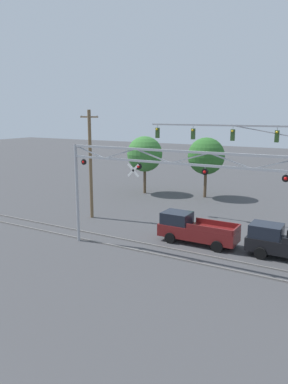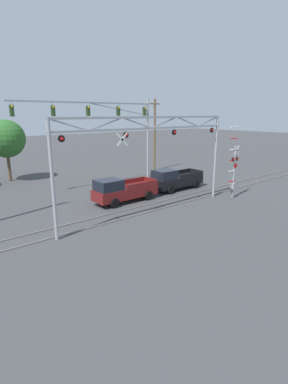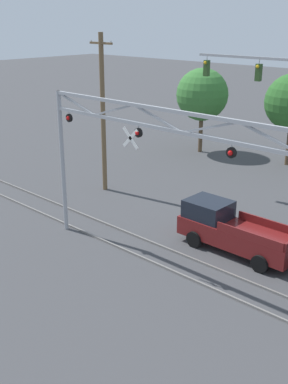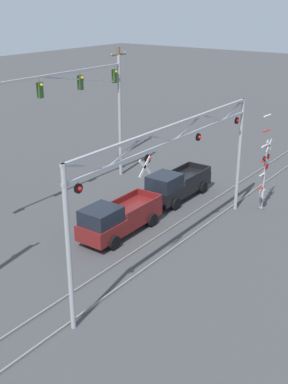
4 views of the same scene
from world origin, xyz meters
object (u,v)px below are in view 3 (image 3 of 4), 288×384
crossing_gantry (180,158)px  pickup_truck_lead (231,230)px  utility_pole_left (103,112)px  background_tree_beyond_span (202,95)px

crossing_gantry → pickup_truck_lead: crossing_gantry is taller
crossing_gantry → pickup_truck_lead: 5.57m
pickup_truck_lead → utility_pole_left: bearing=170.8°
crossing_gantry → utility_pole_left: size_ratio=1.58×
utility_pole_left → background_tree_beyond_span: (-1.06, 11.26, -0.30)m
crossing_gantry → utility_pole_left: (-10.25, 5.40, -0.32)m
crossing_gantry → utility_pole_left: utility_pole_left is taller
utility_pole_left → crossing_gantry: bearing=-27.8°
pickup_truck_lead → utility_pole_left: utility_pole_left is taller
utility_pole_left → background_tree_beyond_span: utility_pole_left is taller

